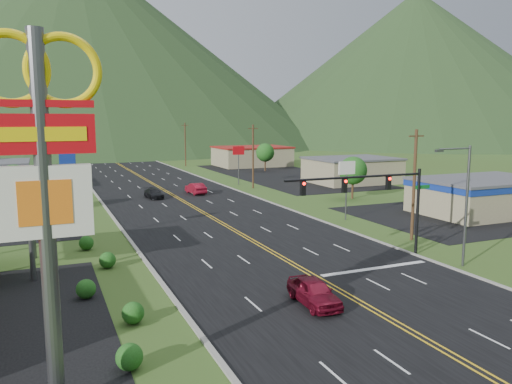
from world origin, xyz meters
name	(u,v)px	position (x,y,z in m)	size (l,w,h in m)	color
ground	(442,350)	(0.00, 0.00, 0.00)	(500.00, 500.00, 0.00)	#394E1C
road	(442,350)	(0.00, 0.00, 0.00)	(20.00, 460.00, 0.04)	black
pylon_sign	(43,165)	(-17.00, 2.00, 9.30)	(4.32, 0.60, 14.00)	#59595E
traffic_signal	(377,192)	(6.48, 14.00, 5.33)	(13.10, 0.43, 7.00)	black
streetlight_east	(464,198)	(11.18, 10.00, 5.18)	(3.28, 0.25, 9.00)	#59595E
streetlight_west	(77,154)	(-11.68, 70.00, 5.18)	(3.28, 0.25, 9.00)	#59595E
building_east_near	(484,194)	(30.00, 25.00, 2.27)	(15.40, 10.40, 4.10)	tan
building_east_mid	(352,170)	(32.00, 55.00, 2.16)	(14.40, 11.40, 4.30)	tan
building_east_far	(252,156)	(28.00, 90.00, 2.26)	(16.40, 12.40, 4.50)	tan
pole_sign_west_a	(80,185)	(-14.00, 30.00, 5.05)	(2.00, 0.18, 6.40)	#59595E
pole_sign_west_b	(67,164)	(-14.00, 52.00, 5.05)	(2.00, 0.18, 6.40)	#59595E
pole_sign_east_a	(347,174)	(13.00, 28.00, 5.05)	(2.00, 0.18, 6.40)	#59595E
pole_sign_east_b	(239,154)	(13.00, 60.00, 5.05)	(2.00, 0.18, 6.40)	#59595E
tree_west_a	(15,182)	(-20.00, 45.00, 3.89)	(3.84, 3.84, 5.82)	#382314
tree_east_a	(353,171)	(22.00, 40.00, 3.89)	(3.84, 3.84, 5.82)	#382314
tree_east_b	(265,153)	(26.00, 78.00, 3.89)	(3.84, 3.84, 5.82)	#382314
utility_pole_a	(414,184)	(13.50, 18.00, 5.13)	(1.60, 0.28, 10.00)	#382314
utility_pole_b	(253,156)	(13.50, 55.00, 5.13)	(1.60, 0.28, 10.00)	#382314
utility_pole_c	(185,144)	(13.50, 95.00, 5.13)	(1.60, 0.28, 10.00)	#382314
utility_pole_d	(150,138)	(13.50, 135.00, 5.13)	(1.60, 0.28, 10.00)	#382314
mountain_n	(77,46)	(0.00, 220.00, 42.50)	(220.00, 220.00, 85.00)	#273D1B
mountain_ne	(414,67)	(147.84, 176.19, 35.00)	(180.00, 180.00, 70.00)	#273D1B
car_red_near	(314,292)	(-2.72, 7.52, 0.78)	(1.85, 4.59, 1.56)	maroon
car_dark_mid	(154,194)	(-3.08, 51.03, 0.65)	(1.81, 4.45, 1.29)	black
car_red_far	(196,189)	(3.39, 52.67, 0.80)	(1.69, 4.84, 1.59)	maroon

